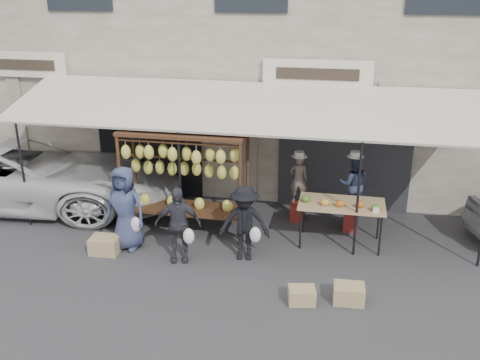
% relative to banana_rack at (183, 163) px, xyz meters
% --- Properties ---
extents(ground_plane, '(90.00, 90.00, 0.00)m').
position_rel_banana_rack_xyz_m(ground_plane, '(1.01, -1.43, -1.57)').
color(ground_plane, '#2D2D30').
extents(shophouse, '(24.00, 6.15, 7.30)m').
position_rel_banana_rack_xyz_m(shophouse, '(1.01, 5.07, 2.07)').
color(shophouse, beige).
rests_on(shophouse, ground_plane).
extents(awning, '(10.00, 2.35, 2.92)m').
position_rel_banana_rack_xyz_m(awning, '(1.02, 0.85, 1.00)').
color(awning, beige).
rests_on(awning, ground_plane).
extents(banana_rack, '(2.60, 0.90, 2.24)m').
position_rel_banana_rack_xyz_m(banana_rack, '(0.00, 0.00, 0.00)').
color(banana_rack, '#482916').
rests_on(banana_rack, ground_plane).
extents(produce_table, '(1.70, 0.90, 1.04)m').
position_rel_banana_rack_xyz_m(produce_table, '(3.22, 0.11, -0.71)').
color(produce_table, tan).
rests_on(produce_table, ground_plane).
extents(vendor_left, '(0.44, 0.31, 1.12)m').
position_rel_banana_rack_xyz_m(vendor_left, '(2.26, 1.11, -0.59)').
color(vendor_left, brown).
rests_on(vendor_left, stool_left).
extents(vendor_right, '(0.67, 0.55, 1.28)m').
position_rel_banana_rack_xyz_m(vendor_right, '(3.44, 0.83, -0.52)').
color(vendor_right, '#27314C').
rests_on(vendor_right, stool_right).
extents(customer_left, '(0.89, 0.63, 1.71)m').
position_rel_banana_rack_xyz_m(customer_left, '(-0.95, -0.87, -0.72)').
color(customer_left, navy).
rests_on(customer_left, ground_plane).
extents(customer_mid, '(0.93, 0.55, 1.49)m').
position_rel_banana_rack_xyz_m(customer_mid, '(0.22, -1.16, -0.83)').
color(customer_mid, '#33323B').
rests_on(customer_mid, ground_plane).
extents(customer_right, '(1.02, 0.66, 1.50)m').
position_rel_banana_rack_xyz_m(customer_right, '(1.44, -0.86, -0.83)').
color(customer_right, black).
rests_on(customer_right, ground_plane).
extents(stool_left, '(0.36, 0.36, 0.42)m').
position_rel_banana_rack_xyz_m(stool_left, '(2.26, 1.11, -1.36)').
color(stool_left, maroon).
rests_on(stool_left, ground_plane).
extents(stool_right, '(0.38, 0.38, 0.42)m').
position_rel_banana_rack_xyz_m(stool_right, '(3.44, 0.83, -1.37)').
color(stool_right, maroon).
rests_on(stool_right, ground_plane).
extents(crate_near_a, '(0.50, 0.42, 0.27)m').
position_rel_banana_rack_xyz_m(crate_near_a, '(2.67, -2.16, -1.44)').
color(crate_near_a, tan).
rests_on(crate_near_a, ground_plane).
extents(crate_near_b, '(0.53, 0.41, 0.31)m').
position_rel_banana_rack_xyz_m(crate_near_b, '(3.43, -1.98, -1.42)').
color(crate_near_b, tan).
rests_on(crate_near_b, ground_plane).
extents(crate_far, '(0.58, 0.45, 0.34)m').
position_rel_banana_rack_xyz_m(crate_far, '(-1.30, -1.17, -1.41)').
color(crate_far, tan).
rests_on(crate_far, ground_plane).
extents(van, '(5.73, 3.03, 2.30)m').
position_rel_banana_rack_xyz_m(van, '(-4.60, 0.71, -0.42)').
color(van, silver).
rests_on(van, ground_plane).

